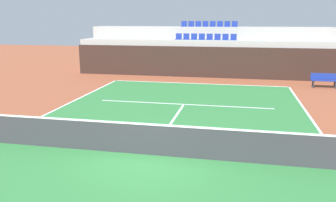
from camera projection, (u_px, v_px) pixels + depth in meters
name	position (u px, v px, depth m)	size (l,w,h in m)	color
ground_plane	(149.00, 155.00, 10.28)	(80.00, 80.00, 0.00)	brown
court_surface	(149.00, 155.00, 10.28)	(11.00, 24.00, 0.01)	#2D7238
baseline_far	(198.00, 84.00, 21.67)	(11.00, 0.10, 0.00)	white
service_line_far	(184.00, 104.00, 16.38)	(8.26, 0.10, 0.00)	white
centre_service_line	(171.00, 124.00, 13.33)	(0.10, 6.40, 0.00)	white
back_wall	(203.00, 62.00, 23.90)	(18.29, 0.30, 2.11)	black
stands_tier_lower	(205.00, 57.00, 25.14)	(18.29, 2.40, 2.50)	#9E9E99
stands_tier_upper	(208.00, 49.00, 27.33)	(18.29, 2.40, 3.38)	#9E9E99
seating_row_lower	(206.00, 38.00, 24.92)	(4.40, 0.44, 0.44)	navy
seating_row_upper	(209.00, 25.00, 27.00)	(4.40, 0.44, 0.44)	navy
tennis_net	(149.00, 139.00, 10.17)	(11.08, 0.08, 1.07)	black
player_bench	(324.00, 79.00, 20.29)	(1.50, 0.40, 0.85)	navy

